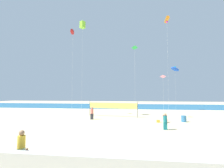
# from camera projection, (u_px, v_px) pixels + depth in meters

# --- Properties ---
(ground_plane) EXTENTS (120.00, 120.00, 0.00)m
(ground_plane) POSITION_uv_depth(u_px,v_px,m) (107.00, 127.00, 17.87)
(ground_plane) COLOR beige
(ocean_band) EXTENTS (120.00, 20.00, 0.01)m
(ocean_band) POSITION_uv_depth(u_px,v_px,m) (123.00, 106.00, 48.28)
(ocean_band) COLOR #1E6B99
(ocean_band) RESTS_ON ground
(boardwalk_ledge) EXTENTS (28.00, 0.44, 0.89)m
(boardwalk_ledge) POSITION_uv_depth(u_px,v_px,m) (71.00, 164.00, 7.38)
(boardwalk_ledge) COLOR beige
(boardwalk_ledge) RESTS_ON ground
(mother_figure) EXTENTS (0.39, 0.39, 1.71)m
(mother_figure) POSITION_uv_depth(u_px,v_px,m) (21.00, 145.00, 8.65)
(mother_figure) COLOR #99B28C
(mother_figure) RESTS_ON ground
(toddler_figure) EXTENTS (0.19, 0.19, 0.84)m
(toddler_figure) POSITION_uv_depth(u_px,v_px,m) (27.00, 156.00, 8.42)
(toddler_figure) COLOR white
(toddler_figure) RESTS_ON ground
(beachgoer_coral_shirt) EXTENTS (0.42, 0.42, 1.82)m
(beachgoer_coral_shirt) POSITION_uv_depth(u_px,v_px,m) (92.00, 113.00, 23.13)
(beachgoer_coral_shirt) COLOR #2D2D33
(beachgoer_coral_shirt) RESTS_ON ground
(beachgoer_teal_shirt) EXTENTS (0.39, 0.39, 1.69)m
(beachgoer_teal_shirt) POSITION_uv_depth(u_px,v_px,m) (165.00, 121.00, 16.52)
(beachgoer_teal_shirt) COLOR #19727A
(beachgoer_teal_shirt) RESTS_ON ground
(folding_beach_chair) EXTENTS (0.52, 0.65, 0.89)m
(folding_beach_chair) POSITION_uv_depth(u_px,v_px,m) (165.00, 119.00, 20.74)
(folding_beach_chair) COLOR red
(folding_beach_chair) RESTS_ON ground
(trash_barrel) EXTENTS (0.64, 0.64, 0.81)m
(trash_barrel) POSITION_uv_depth(u_px,v_px,m) (184.00, 119.00, 21.04)
(trash_barrel) COLOR teal
(trash_barrel) RESTS_ON ground
(volleyball_net) EXTENTS (7.94, 1.31, 2.40)m
(volleyball_net) POSITION_uv_depth(u_px,v_px,m) (113.00, 106.00, 26.15)
(volleyball_net) COLOR #4C4C51
(volleyball_net) RESTS_ON ground
(beach_handbag) EXTENTS (0.40, 0.20, 0.32)m
(beach_handbag) POSITION_uv_depth(u_px,v_px,m) (158.00, 121.00, 20.59)
(beach_handbag) COLOR gold
(beach_handbag) RESTS_ON ground
(kite_orange_tube) EXTENTS (0.63, 1.87, 17.12)m
(kite_orange_tube) POSITION_uv_depth(u_px,v_px,m) (167.00, 20.00, 28.90)
(kite_orange_tube) COLOR silver
(kite_orange_tube) RESTS_ON ground
(kite_red_delta) EXTENTS (0.58, 1.08, 15.15)m
(kite_red_delta) POSITION_uv_depth(u_px,v_px,m) (73.00, 32.00, 28.78)
(kite_red_delta) COLOR silver
(kite_red_delta) RESTS_ON ground
(kite_lime_box) EXTENTS (0.97, 0.97, 15.75)m
(kite_lime_box) POSITION_uv_depth(u_px,v_px,m) (83.00, 25.00, 27.25)
(kite_lime_box) COLOR silver
(kite_lime_box) RESTS_ON ground
(kite_green_diamond) EXTENTS (0.74, 0.75, 10.20)m
(kite_green_diamond) POSITION_uv_depth(u_px,v_px,m) (135.00, 48.00, 22.26)
(kite_green_diamond) COLOR silver
(kite_green_diamond) RESTS_ON ground
(kite_pink_diamond) EXTENTS (0.86, 0.87, 6.59)m
(kite_pink_diamond) POSITION_uv_depth(u_px,v_px,m) (163.00, 76.00, 25.10)
(kite_pink_diamond) COLOR silver
(kite_pink_diamond) RESTS_ON ground
(kite_blue_inflatable) EXTENTS (2.45, 1.85, 9.82)m
(kite_blue_inflatable) POSITION_uv_depth(u_px,v_px,m) (175.00, 69.00, 36.54)
(kite_blue_inflatable) COLOR silver
(kite_blue_inflatable) RESTS_ON ground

